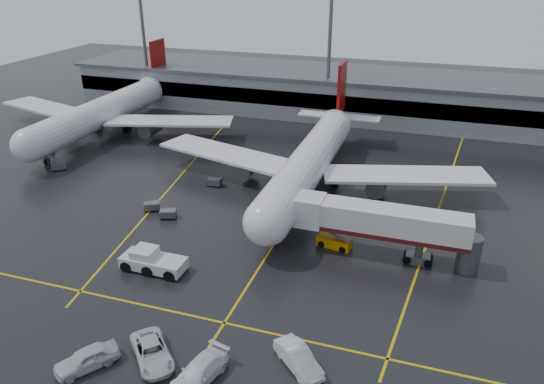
% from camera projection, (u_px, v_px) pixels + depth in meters
% --- Properties ---
extents(ground, '(220.00, 220.00, 0.00)m').
position_uv_depth(ground, '(292.00, 216.00, 65.59)').
color(ground, black).
rests_on(ground, ground).
extents(apron_line_centre, '(0.25, 90.00, 0.02)m').
position_uv_depth(apron_line_centre, '(292.00, 216.00, 65.59)').
color(apron_line_centre, gold).
rests_on(apron_line_centre, ground).
extents(apron_line_stop, '(60.00, 0.25, 0.02)m').
position_uv_depth(apron_line_stop, '(224.00, 323.00, 46.64)').
color(apron_line_stop, gold).
rests_on(apron_line_stop, ground).
extents(apron_line_left, '(9.99, 69.35, 0.02)m').
position_uv_depth(apron_line_left, '(186.00, 169.00, 79.85)').
color(apron_line_left, gold).
rests_on(apron_line_left, ground).
extents(apron_line_right, '(7.57, 69.64, 0.02)m').
position_uv_depth(apron_line_right, '(441.00, 203.00, 69.11)').
color(apron_line_right, gold).
rests_on(apron_line_right, ground).
extents(terminal, '(122.00, 19.00, 8.60)m').
position_uv_depth(terminal, '(357.00, 94.00, 105.04)').
color(terminal, gray).
rests_on(terminal, ground).
extents(light_mast_left, '(3.00, 1.20, 25.45)m').
position_uv_depth(light_mast_left, '(144.00, 37.00, 108.36)').
color(light_mast_left, '#595B60').
rests_on(light_mast_left, ground).
extents(light_mast_mid, '(3.00, 1.20, 25.45)m').
position_uv_depth(light_mast_mid, '(329.00, 46.00, 97.05)').
color(light_mast_mid, '#595B60').
rests_on(light_mast_mid, ground).
extents(main_airliner, '(48.80, 45.60, 14.10)m').
position_uv_depth(main_airliner, '(311.00, 159.00, 72.16)').
color(main_airliner, silver).
rests_on(main_airliner, ground).
extents(second_airliner, '(48.80, 45.60, 14.10)m').
position_uv_depth(second_airliner, '(106.00, 111.00, 94.37)').
color(second_airliner, silver).
rests_on(second_airliner, ground).
extents(jet_bridge, '(19.90, 3.40, 6.05)m').
position_uv_depth(jet_bridge, '(382.00, 224.00, 55.41)').
color(jet_bridge, silver).
rests_on(jet_bridge, ground).
extents(pushback_tractor, '(6.97, 3.07, 2.48)m').
position_uv_depth(pushback_tractor, '(152.00, 261.00, 54.16)').
color(pushback_tractor, silver).
rests_on(pushback_tractor, ground).
extents(belt_loader, '(4.10, 2.40, 2.45)m').
position_uv_depth(belt_loader, '(334.00, 242.00, 58.59)').
color(belt_loader, orange).
rests_on(belt_loader, ground).
extents(service_van_a, '(5.92, 6.02, 1.61)m').
position_uv_depth(service_van_a, '(152.00, 352.00, 42.10)').
color(service_van_a, silver).
rests_on(service_van_a, ground).
extents(service_van_b, '(3.62, 6.16, 1.67)m').
position_uv_depth(service_van_b, '(199.00, 372.00, 40.04)').
color(service_van_b, white).
rests_on(service_van_b, ground).
extents(service_van_c, '(5.08, 4.87, 1.72)m').
position_uv_depth(service_van_c, '(298.00, 358.00, 41.37)').
color(service_van_c, silver).
rests_on(service_van_c, ground).
extents(service_van_d, '(4.65, 5.35, 1.74)m').
position_uv_depth(service_van_d, '(87.00, 359.00, 41.33)').
color(service_van_d, silver).
rests_on(service_van_d, ground).
extents(baggage_cart_a, '(2.32, 1.90, 1.12)m').
position_uv_depth(baggage_cart_a, '(168.00, 213.00, 64.91)').
color(baggage_cart_a, '#595B60').
rests_on(baggage_cart_a, ground).
extents(baggage_cart_b, '(2.38, 2.13, 1.12)m').
position_uv_depth(baggage_cart_b, '(152.00, 206.00, 66.86)').
color(baggage_cart_b, '#595B60').
rests_on(baggage_cart_b, ground).
extents(baggage_cart_c, '(2.10, 1.45, 1.12)m').
position_uv_depth(baggage_cart_c, '(214.00, 182.00, 73.90)').
color(baggage_cart_c, '#595B60').
rests_on(baggage_cart_c, ground).
extents(baggage_cart_d, '(2.27, 1.77, 1.12)m').
position_uv_depth(baggage_cart_d, '(47.00, 149.00, 86.15)').
color(baggage_cart_d, '#595B60').
rests_on(baggage_cart_d, ground).
extents(baggage_cart_e, '(2.38, 2.24, 1.12)m').
position_uv_depth(baggage_cart_e, '(59.00, 166.00, 79.36)').
color(baggage_cart_e, '#595B60').
rests_on(baggage_cart_e, ground).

